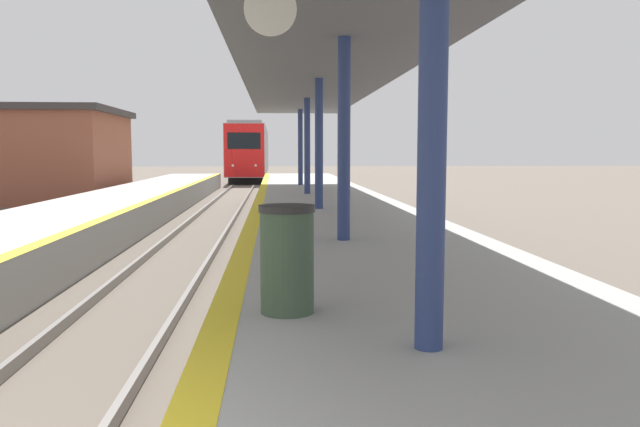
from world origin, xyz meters
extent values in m
cube|color=black|center=(0.00, 53.26, 0.28)|extent=(2.45, 20.57, 0.55)
cube|color=#99999E|center=(0.00, 53.26, 2.46)|extent=(2.88, 22.86, 3.83)
cube|color=red|center=(0.00, 41.91, 2.46)|extent=(2.83, 0.16, 3.75)
cube|color=black|center=(0.00, 41.85, 3.13)|extent=(2.31, 0.06, 1.15)
cube|color=gray|center=(0.00, 53.26, 4.50)|extent=(2.45, 21.72, 0.24)
sphere|color=white|center=(-0.79, 41.85, 1.41)|extent=(0.18, 0.18, 0.18)
sphere|color=white|center=(0.79, 41.85, 1.41)|extent=(0.18, 0.18, 0.18)
cylinder|color=navy|center=(3.26, 2.26, 2.56)|extent=(0.21, 0.21, 3.31)
cylinder|color=navy|center=(3.26, 8.03, 2.56)|extent=(0.21, 0.21, 3.31)
cylinder|color=navy|center=(3.26, 13.80, 2.56)|extent=(0.21, 0.21, 3.31)
cylinder|color=navy|center=(3.26, 19.57, 2.56)|extent=(0.21, 0.21, 3.31)
cylinder|color=navy|center=(3.26, 25.34, 2.56)|extent=(0.21, 0.21, 3.31)
cube|color=#515156|center=(3.26, 13.80, 4.32)|extent=(3.91, 28.86, 0.20)
cylinder|color=white|center=(2.09, 4.57, 3.87)|extent=(0.56, 0.04, 0.56)
cylinder|color=#384C38|center=(2.23, 3.38, 1.37)|extent=(0.49, 0.49, 0.92)
cylinder|color=#262626|center=(2.23, 3.38, 1.86)|extent=(0.51, 0.51, 0.06)
cube|color=brown|center=(-10.66, 28.66, 2.07)|extent=(10.16, 7.20, 4.14)
cube|color=#383333|center=(-10.66, 28.66, 4.29)|extent=(10.67, 7.56, 0.30)
camera|label=1|loc=(2.12, -2.21, 2.37)|focal=35.00mm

